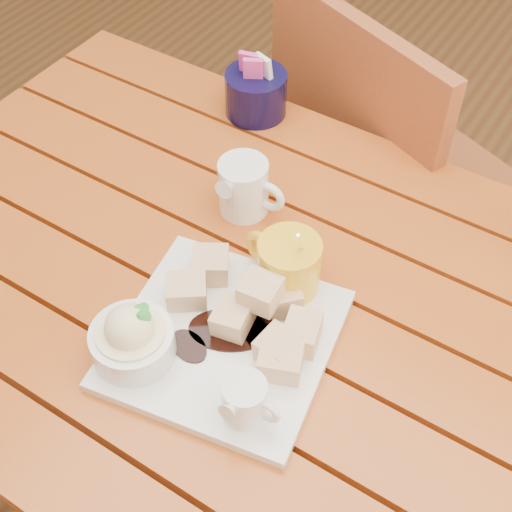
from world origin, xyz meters
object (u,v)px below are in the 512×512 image
Objects in this scene: chair_far at (380,177)px; table at (245,331)px; coffee_mug_left at (287,267)px; dessert_plate at (205,336)px.

table is at bearing 114.34° from chair_far.
table is 8.42× the size of coffee_mug_left.
chair_far is (-0.08, 0.53, -0.29)m from coffee_mug_left.
table is 3.84× the size of dessert_plate.
chair_far is (-0.04, 0.67, -0.27)m from dessert_plate.
coffee_mug_left is at bearing 120.00° from chair_far.
coffee_mug_left is (0.05, 0.03, 0.16)m from table.
chair_far is at bearing 93.67° from dessert_plate.
coffee_mug_left is 0.61m from chair_far.
dessert_plate is at bearing -82.43° from table.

